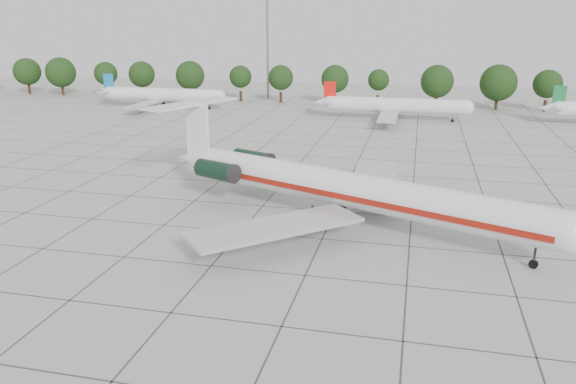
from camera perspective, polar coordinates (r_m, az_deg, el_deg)
name	(u,v)px	position (r m, az deg, el deg)	size (l,w,h in m)	color
ground	(322,239)	(52.75, 3.49, -4.79)	(260.00, 260.00, 0.00)	#A4A39D
apron_joints	(344,192)	(66.74, 5.68, -0.05)	(170.00, 170.00, 0.02)	#383838
main_airliner	(333,186)	(56.19, 4.63, 0.61)	(43.27, 32.64, 10.53)	silver
bg_airliner_b	(162,95)	(133.35, -12.69, 9.60)	(28.24, 27.20, 7.40)	silver
bg_airliner_c	(395,106)	(115.91, 10.79, 8.61)	(28.24, 27.20, 7.40)	silver
tree_line	(335,79)	(135.39, 4.80, 11.37)	(249.86, 8.44, 10.22)	#332114
floodlight_mast	(267,41)	(145.39, -2.10, 15.10)	(1.60, 1.60, 25.45)	slate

